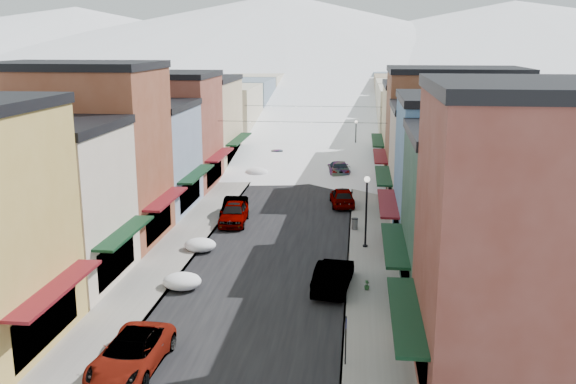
% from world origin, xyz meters
% --- Properties ---
extents(road, '(10.00, 160.00, 0.01)m').
position_xyz_m(road, '(0.00, 60.00, 0.01)').
color(road, black).
rests_on(road, ground).
extents(sidewalk_left, '(3.20, 160.00, 0.15)m').
position_xyz_m(sidewalk_left, '(-6.60, 60.00, 0.07)').
color(sidewalk_left, gray).
rests_on(sidewalk_left, ground).
extents(sidewalk_right, '(3.20, 160.00, 0.15)m').
position_xyz_m(sidewalk_right, '(6.60, 60.00, 0.07)').
color(sidewalk_right, gray).
rests_on(sidewalk_right, ground).
extents(curb_left, '(0.10, 160.00, 0.15)m').
position_xyz_m(curb_left, '(-5.05, 60.00, 0.07)').
color(curb_left, slate).
rests_on(curb_left, ground).
extents(curb_right, '(0.10, 160.00, 0.15)m').
position_xyz_m(curb_right, '(5.05, 60.00, 0.07)').
color(curb_right, slate).
rests_on(curb_right, ground).
extents(bldg_l_cream, '(11.30, 8.20, 9.50)m').
position_xyz_m(bldg_l_cream, '(-13.19, 12.50, 4.76)').
color(bldg_l_cream, beige).
rests_on(bldg_l_cream, ground).
extents(bldg_l_brick_near, '(12.30, 8.20, 12.50)m').
position_xyz_m(bldg_l_brick_near, '(-13.69, 20.50, 6.26)').
color(bldg_l_brick_near, brown).
rests_on(bldg_l_brick_near, ground).
extents(bldg_l_grayblue, '(11.30, 9.20, 9.00)m').
position_xyz_m(bldg_l_grayblue, '(-13.19, 29.00, 4.51)').
color(bldg_l_grayblue, gray).
rests_on(bldg_l_grayblue, ground).
extents(bldg_l_brick_far, '(13.30, 9.20, 11.00)m').
position_xyz_m(bldg_l_brick_far, '(-14.19, 38.00, 5.51)').
color(bldg_l_brick_far, brown).
rests_on(bldg_l_brick_far, ground).
extents(bldg_l_tan, '(11.30, 11.20, 10.00)m').
position_xyz_m(bldg_l_tan, '(-13.19, 48.00, 5.01)').
color(bldg_l_tan, tan).
rests_on(bldg_l_tan, ground).
extents(bldg_r_brick_near, '(12.30, 9.20, 12.50)m').
position_xyz_m(bldg_r_brick_near, '(13.69, 3.00, 6.26)').
color(bldg_r_brick_near, maroon).
rests_on(bldg_r_brick_near, ground).
extents(bldg_r_green, '(11.30, 9.20, 9.50)m').
position_xyz_m(bldg_r_green, '(13.19, 12.00, 4.76)').
color(bldg_r_green, '#1B392B').
rests_on(bldg_r_green, ground).
extents(bldg_r_blue, '(11.30, 9.20, 10.50)m').
position_xyz_m(bldg_r_blue, '(13.19, 21.00, 5.26)').
color(bldg_r_blue, '#416994').
rests_on(bldg_r_blue, ground).
extents(bldg_r_cream, '(12.30, 9.20, 9.00)m').
position_xyz_m(bldg_r_cream, '(13.69, 30.00, 4.51)').
color(bldg_r_cream, '#B7A793').
rests_on(bldg_r_cream, ground).
extents(bldg_r_brick_far, '(13.30, 9.20, 11.50)m').
position_xyz_m(bldg_r_brick_far, '(14.19, 39.00, 5.76)').
color(bldg_r_brick_far, brown).
rests_on(bldg_r_brick_far, ground).
extents(bldg_r_tan, '(11.30, 11.20, 9.50)m').
position_xyz_m(bldg_r_tan, '(13.19, 49.00, 4.76)').
color(bldg_r_tan, tan).
rests_on(bldg_r_tan, ground).
extents(distant_blocks, '(34.00, 55.00, 8.00)m').
position_xyz_m(distant_blocks, '(0.00, 83.00, 4.00)').
color(distant_blocks, gray).
rests_on(distant_blocks, ground).
extents(mountain_ridge, '(670.00, 340.00, 34.00)m').
position_xyz_m(mountain_ridge, '(-19.47, 277.18, 14.36)').
color(mountain_ridge, silver).
rests_on(mountain_ridge, ground).
extents(overhead_cables, '(16.40, 15.04, 0.04)m').
position_xyz_m(overhead_cables, '(0.00, 47.50, 6.20)').
color(overhead_cables, black).
rests_on(overhead_cables, ground).
extents(car_white_suv, '(2.73, 5.58, 1.52)m').
position_xyz_m(car_white_suv, '(-3.98, 3.00, 0.76)').
color(car_white_suv, silver).
rests_on(car_white_suv, ground).
extents(car_silver_sedan, '(2.33, 5.12, 1.70)m').
position_xyz_m(car_silver_sedan, '(-3.93, 25.79, 0.85)').
color(car_silver_sedan, gray).
rests_on(car_silver_sedan, ground).
extents(car_dark_hatch, '(1.89, 4.86, 1.58)m').
position_xyz_m(car_dark_hatch, '(-4.23, 27.54, 0.79)').
color(car_dark_hatch, black).
rests_on(car_dark_hatch, ground).
extents(car_silver_wagon, '(2.82, 5.88, 1.65)m').
position_xyz_m(car_silver_wagon, '(-3.70, 50.22, 0.83)').
color(car_silver_wagon, '#A1A3A9').
rests_on(car_silver_wagon, ground).
extents(car_green_sedan, '(2.34, 5.30, 1.69)m').
position_xyz_m(car_green_sedan, '(4.30, 13.18, 0.85)').
color(car_green_sedan, black).
rests_on(car_green_sedan, ground).
extents(car_gray_suv, '(2.48, 4.98, 1.63)m').
position_xyz_m(car_gray_suv, '(4.27, 32.24, 0.82)').
color(car_gray_suv, gray).
rests_on(car_gray_suv, ground).
extents(car_black_sedan, '(2.84, 5.55, 1.54)m').
position_xyz_m(car_black_sedan, '(3.52, 44.91, 0.77)').
color(car_black_sedan, black).
rests_on(car_black_sedan, ground).
extents(car_lane_silver, '(2.21, 4.99, 1.67)m').
position_xyz_m(car_lane_silver, '(-1.62, 62.20, 0.84)').
color(car_lane_silver, '#96989E').
rests_on(car_lane_silver, ground).
extents(car_lane_white, '(2.68, 5.14, 1.38)m').
position_xyz_m(car_lane_white, '(2.05, 74.20, 0.69)').
color(car_lane_white, silver).
rests_on(car_lane_white, ground).
extents(parking_sign, '(0.06, 0.31, 2.25)m').
position_xyz_m(parking_sign, '(5.20, 4.24, 1.46)').
color(parking_sign, black).
rests_on(parking_sign, sidewalk_right).
extents(trash_can, '(0.50, 0.50, 0.84)m').
position_xyz_m(trash_can, '(5.41, 24.79, 0.58)').
color(trash_can, slate).
rests_on(trash_can, sidewalk_right).
extents(streetlamp_near, '(0.41, 0.41, 4.91)m').
position_xyz_m(streetlamp_near, '(6.17, 20.76, 3.25)').
color(streetlamp_near, black).
rests_on(streetlamp_near, sidewalk_right).
extents(streetlamp_far, '(0.37, 0.37, 4.45)m').
position_xyz_m(streetlamp_far, '(5.20, 55.00, 2.96)').
color(streetlamp_far, black).
rests_on(streetlamp_far, sidewalk_right).
extents(planter_far, '(0.42, 0.42, 0.54)m').
position_xyz_m(planter_far, '(6.21, 12.96, 0.42)').
color(planter_far, '#2B5F2D').
rests_on(planter_far, sidewalk_right).
extents(snow_pile_near, '(2.22, 2.57, 0.94)m').
position_xyz_m(snow_pile_near, '(-4.28, 12.35, 0.45)').
color(snow_pile_near, white).
rests_on(snow_pile_near, ground).
extents(snow_pile_mid, '(2.14, 2.52, 0.91)m').
position_xyz_m(snow_pile_mid, '(-4.88, 19.03, 0.43)').
color(snow_pile_mid, white).
rests_on(snow_pile_mid, ground).
extents(snow_pile_far, '(2.39, 2.67, 1.01)m').
position_xyz_m(snow_pile_far, '(-4.88, 43.14, 0.48)').
color(snow_pile_far, white).
rests_on(snow_pile_far, ground).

